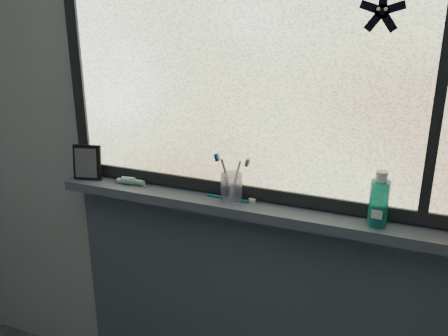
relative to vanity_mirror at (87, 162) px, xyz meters
name	(u,v)px	position (x,y,z in m)	size (l,w,h in m)	color
wall_back	(259,140)	(0.73, 0.08, 0.16)	(3.00, 0.01, 2.50)	#9EA3A8
windowsill	(251,209)	(0.73, 0.01, -0.09)	(1.62, 0.14, 0.04)	#444B5B
sill_apron	(253,313)	(0.73, 0.07, -0.60)	(1.62, 0.02, 0.98)	#444B5B
window_pane	(259,66)	(0.73, 0.06, 0.44)	(1.50, 0.01, 1.00)	silver
frame_bottom	(255,192)	(0.73, 0.06, -0.04)	(1.60, 0.03, 0.05)	black
frame_left	(77,55)	(-0.05, 0.06, 0.44)	(0.05, 0.03, 1.10)	black
frame_mullion	(443,77)	(1.33, 0.06, 0.44)	(0.04, 0.03, 1.00)	black
starfish_sticker	(382,11)	(1.13, 0.05, 0.63)	(0.15, 0.02, 0.15)	black
vanity_mirror	(87,162)	(0.00, 0.00, 0.00)	(0.12, 0.06, 0.15)	black
toothpaste_tube	(132,181)	(0.21, 0.01, -0.06)	(0.17, 0.04, 0.03)	silver
toothbrush_cup	(231,187)	(0.65, 0.01, -0.02)	(0.08, 0.08, 0.11)	#BDA9DF
toothbrush_lying	(228,198)	(0.63, 0.02, -0.07)	(0.21, 0.02, 0.01)	#0C5E73
mouthwash_bottle	(379,199)	(1.19, 0.00, 0.02)	(0.07, 0.07, 0.16)	teal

